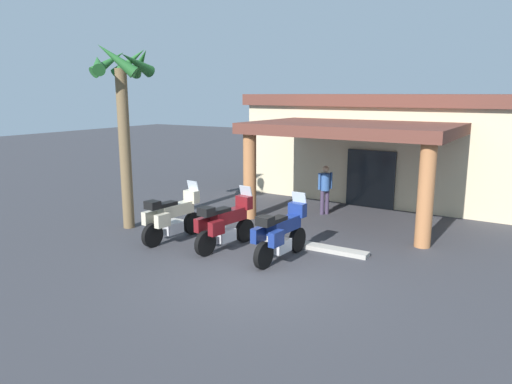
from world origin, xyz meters
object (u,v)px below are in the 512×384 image
motel_building (396,144)px  palm_tree_roadside (123,96)px  motorcycle_cream (172,217)px  motorcycle_maroon (225,224)px  motorcycle_blue (281,233)px  pedestrian (325,186)px

motel_building → palm_tree_roadside: palm_tree_roadside is taller
motorcycle_cream → motorcycle_maroon: 1.71m
motorcycle_maroon → palm_tree_roadside: size_ratio=0.39×
motorcycle_blue → palm_tree_roadside: 6.42m
motorcycle_cream → motorcycle_maroon: bearing=-78.3°
pedestrian → palm_tree_roadside: bearing=86.0°
motel_building → motorcycle_maroon: bearing=-99.3°
motel_building → motorcycle_cream: bearing=-108.3°
motel_building → pedestrian: 5.05m
motel_building → motorcycle_blue: bearing=-89.4°
motel_building → motorcycle_cream: 10.58m
motorcycle_cream → motorcycle_blue: (3.40, 0.16, 0.00)m
pedestrian → motorcycle_maroon: bearing=121.0°
motorcycle_blue → palm_tree_roadside: bearing=92.7°
pedestrian → palm_tree_roadside: size_ratio=0.30×
motel_building → motorcycle_maroon: motel_building is taller
motel_building → motorcycle_blue: (-0.17, -9.70, -1.39)m
palm_tree_roadside → motorcycle_cream: bearing=-9.8°
motorcycle_cream → motel_building: bearing=-13.8°
motel_building → motorcycle_cream: motel_building is taller
motel_building → motorcycle_maroon: (-1.87, -9.69, -1.39)m
motorcycle_cream → motorcycle_blue: same height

